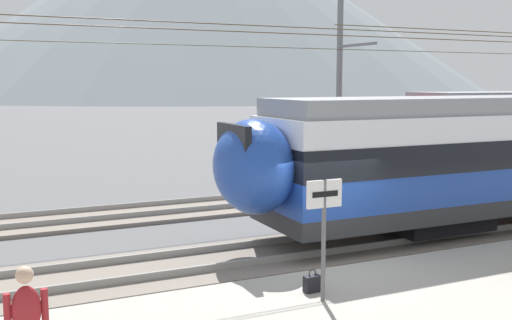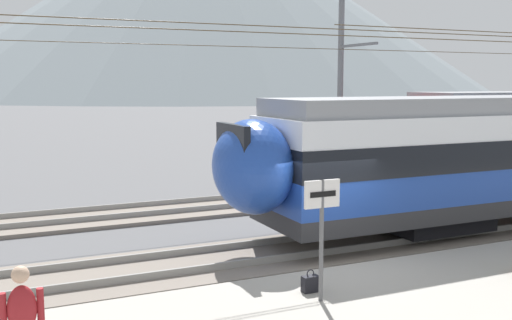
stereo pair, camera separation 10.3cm
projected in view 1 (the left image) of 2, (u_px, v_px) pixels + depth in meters
name	position (u px, v px, depth m)	size (l,w,h in m)	color
ground_plane	(329.00, 270.00, 13.61)	(400.00, 400.00, 0.00)	#565659
track_near	(299.00, 251.00, 14.86)	(120.00, 3.00, 0.28)	slate
track_far	(214.00, 206.00, 20.25)	(120.00, 3.00, 0.28)	slate
catenary_mast_far_side	(342.00, 85.00, 24.31)	(45.95, 2.61, 7.92)	slate
platform_sign	(324.00, 213.00, 10.68)	(0.70, 0.08, 2.23)	#59595B
handbag_near_sign	(312.00, 284.00, 11.32)	(0.32, 0.18, 0.44)	black
mountain_central_peak	(200.00, 1.00, 188.95)	(178.01, 178.01, 59.79)	slate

